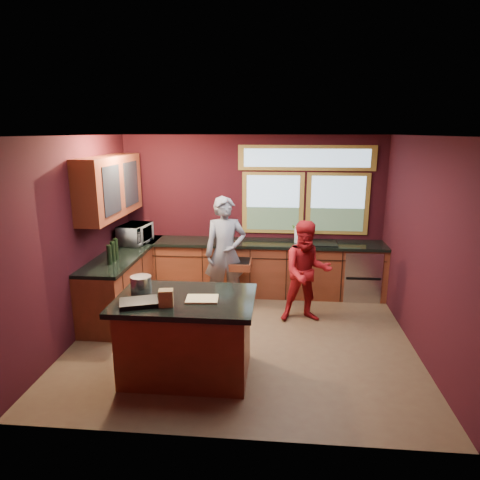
# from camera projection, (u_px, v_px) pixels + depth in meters

# --- Properties ---
(floor) EXTENTS (4.50, 4.50, 0.00)m
(floor) POSITION_uv_depth(u_px,v_px,m) (243.00, 337.00, 5.87)
(floor) COLOR brown
(floor) RESTS_ON ground
(room_shell) EXTENTS (4.52, 4.02, 2.71)m
(room_shell) POSITION_uv_depth(u_px,v_px,m) (201.00, 204.00, 5.79)
(room_shell) COLOR black
(room_shell) RESTS_ON ground
(back_counter) EXTENTS (4.50, 0.64, 0.93)m
(back_counter) POSITION_uv_depth(u_px,v_px,m) (263.00, 268.00, 7.38)
(back_counter) COLOR #572714
(back_counter) RESTS_ON floor
(left_counter) EXTENTS (0.64, 2.30, 0.93)m
(left_counter) POSITION_uv_depth(u_px,v_px,m) (125.00, 280.00, 6.75)
(left_counter) COLOR #572714
(left_counter) RESTS_ON floor
(island) EXTENTS (1.55, 1.05, 0.95)m
(island) POSITION_uv_depth(u_px,v_px,m) (187.00, 336.00, 4.89)
(island) COLOR #572714
(island) RESTS_ON floor
(person_grey) EXTENTS (0.74, 0.57, 1.79)m
(person_grey) POSITION_uv_depth(u_px,v_px,m) (225.00, 253.00, 6.70)
(person_grey) COLOR slate
(person_grey) RESTS_ON floor
(person_red) EXTENTS (0.81, 0.67, 1.52)m
(person_red) POSITION_uv_depth(u_px,v_px,m) (307.00, 272.00, 6.24)
(person_red) COLOR maroon
(person_red) RESTS_ON floor
(microwave) EXTENTS (0.48, 0.64, 0.33)m
(microwave) POSITION_uv_depth(u_px,v_px,m) (135.00, 234.00, 7.11)
(microwave) COLOR #999999
(microwave) RESTS_ON left_counter
(potted_plant) EXTENTS (0.35, 0.30, 0.39)m
(potted_plant) POSITION_uv_depth(u_px,v_px,m) (302.00, 231.00, 7.21)
(potted_plant) COLOR #999999
(potted_plant) RESTS_ON back_counter
(paper_towel) EXTENTS (0.12, 0.12, 0.28)m
(paper_towel) POSITION_uv_depth(u_px,v_px,m) (298.00, 234.00, 7.18)
(paper_towel) COLOR white
(paper_towel) RESTS_ON back_counter
(cutting_board) EXTENTS (0.37, 0.28, 0.02)m
(cutting_board) POSITION_uv_depth(u_px,v_px,m) (202.00, 299.00, 4.71)
(cutting_board) COLOR tan
(cutting_board) RESTS_ON island
(stock_pot) EXTENTS (0.24, 0.24, 0.18)m
(stock_pot) POSITION_uv_depth(u_px,v_px,m) (141.00, 284.00, 4.95)
(stock_pot) COLOR #BABABF
(stock_pot) RESTS_ON island
(paper_bag) EXTENTS (0.17, 0.14, 0.18)m
(paper_bag) POSITION_uv_depth(u_px,v_px,m) (166.00, 298.00, 4.53)
(paper_bag) COLOR brown
(paper_bag) RESTS_ON island
(black_tray) EXTENTS (0.47, 0.40, 0.05)m
(black_tray) POSITION_uv_depth(u_px,v_px,m) (139.00, 303.00, 4.57)
(black_tray) COLOR black
(black_tray) RESTS_ON island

